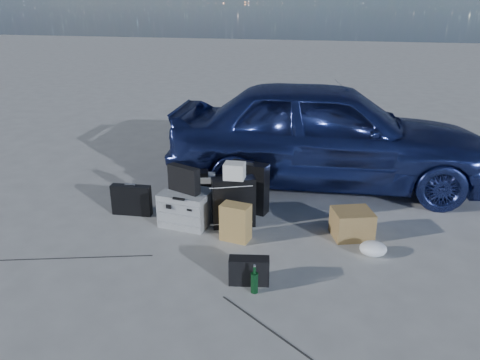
% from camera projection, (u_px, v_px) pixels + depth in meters
% --- Properties ---
extents(ground, '(60.00, 60.00, 0.00)m').
position_uv_depth(ground, '(221.00, 253.00, 4.83)').
color(ground, '#ABACA7').
rests_on(ground, ground).
extents(car, '(4.46, 2.13, 1.47)m').
position_uv_depth(car, '(327.00, 133.00, 6.47)').
color(car, navy).
rests_on(car, ground).
extents(pelican_case, '(0.59, 0.50, 0.40)m').
position_uv_depth(pelican_case, '(187.00, 207.00, 5.42)').
color(pelican_case, '#9D9FA2').
rests_on(pelican_case, ground).
extents(laptop_bag, '(0.41, 0.24, 0.30)m').
position_uv_depth(laptop_bag, '(184.00, 179.00, 5.30)').
color(laptop_bag, black).
rests_on(laptop_bag, pelican_case).
extents(briefcase, '(0.49, 0.15, 0.38)m').
position_uv_depth(briefcase, '(132.00, 200.00, 5.65)').
color(briefcase, black).
rests_on(briefcase, ground).
extents(suitcase_left, '(0.51, 0.27, 0.62)m').
position_uv_depth(suitcase_left, '(249.00, 187.00, 5.71)').
color(suitcase_left, black).
rests_on(suitcase_left, ground).
extents(suitcase_right, '(0.52, 0.36, 0.59)m').
position_uv_depth(suitcase_right, '(233.00, 202.00, 5.32)').
color(suitcase_right, black).
rests_on(suitcase_right, ground).
extents(white_carton, '(0.24, 0.20, 0.18)m').
position_uv_depth(white_carton, '(234.00, 171.00, 5.18)').
color(white_carton, silver).
rests_on(white_carton, suitcase_right).
extents(duffel_bag, '(0.75, 0.58, 0.34)m').
position_uv_depth(duffel_bag, '(201.00, 193.00, 5.91)').
color(duffel_bag, black).
rests_on(duffel_bag, ground).
extents(flat_box_white, '(0.40, 0.33, 0.06)m').
position_uv_depth(flat_box_white, '(200.00, 178.00, 5.84)').
color(flat_box_white, silver).
rests_on(flat_box_white, duffel_bag).
extents(flat_box_black, '(0.29, 0.24, 0.05)m').
position_uv_depth(flat_box_black, '(198.00, 173.00, 5.82)').
color(flat_box_black, black).
rests_on(flat_box_black, flat_box_white).
extents(kraft_bag, '(0.34, 0.23, 0.41)m').
position_uv_depth(kraft_bag, '(236.00, 222.00, 5.04)').
color(kraft_bag, '#AF864C').
rests_on(kraft_bag, ground).
extents(cardboard_box, '(0.51, 0.48, 0.31)m').
position_uv_depth(cardboard_box, '(352.00, 224.00, 5.12)').
color(cardboard_box, olive).
rests_on(cardboard_box, ground).
extents(plastic_bag, '(0.31, 0.28, 0.15)m').
position_uv_depth(plastic_bag, '(373.00, 249.00, 4.76)').
color(plastic_bag, white).
rests_on(plastic_bag, ground).
extents(messenger_bag, '(0.39, 0.21, 0.26)m').
position_uv_depth(messenger_bag, '(249.00, 271.00, 4.27)').
color(messenger_bag, black).
rests_on(messenger_bag, ground).
extents(green_bottle, '(0.08, 0.08, 0.26)m').
position_uv_depth(green_bottle, '(254.00, 279.00, 4.13)').
color(green_bottle, black).
rests_on(green_bottle, ground).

